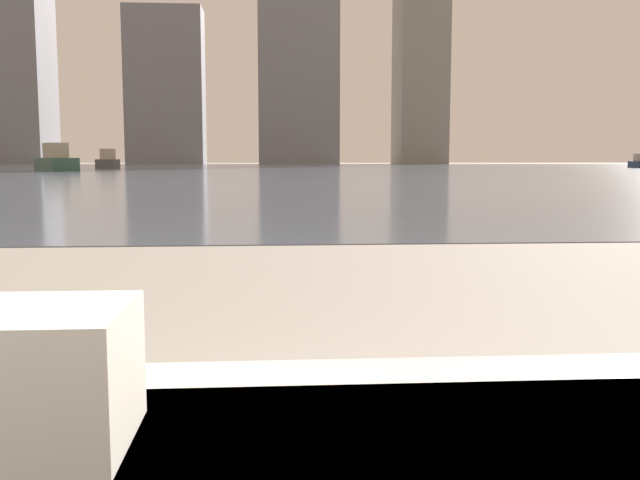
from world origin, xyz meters
The scene contains 8 objects.
towel_stack centered at (-0.30, 0.81, 0.60)m, with size 0.23×0.21×0.16m.
harbor_water centered at (0.00, 62.00, 0.01)m, with size 180.00×110.00×0.01m.
harbor_boat_0 centered at (-14.40, 64.89, 0.62)m, with size 1.99×4.73×1.73m.
harbor_boat_2 centered at (-14.96, 51.29, 0.70)m, with size 4.20×5.40×1.96m.
harbor_boat_5 centered at (35.52, 66.56, 0.48)m, with size 1.93×3.77×1.35m.
skyline_tower_1 centered at (-16.68, 118.00, 12.37)m, with size 12.19×7.07×24.74m.
skyline_tower_2 centered at (4.69, 118.00, 13.76)m, with size 12.90×7.89×27.52m.
skyline_tower_3 centered at (24.76, 118.00, 17.55)m, with size 7.74×10.09×35.09m.
Camera 1 is at (-0.02, -0.00, 0.85)m, focal length 40.00 mm.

